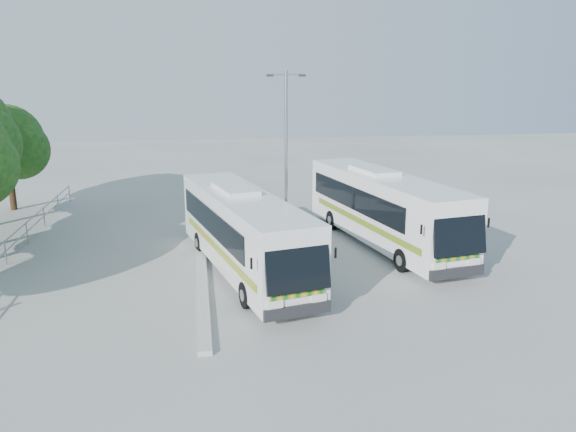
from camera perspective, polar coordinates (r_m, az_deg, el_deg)
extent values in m
plane|color=#A9A9A4|center=(21.30, -2.50, -6.13)|extent=(100.00, 100.00, 0.00)
cube|color=#B2B2AD|center=(23.04, -8.81, -4.53)|extent=(0.40, 16.00, 0.15)
cylinder|color=gray|center=(25.88, -26.24, -1.76)|extent=(0.06, 22.00, 0.06)
cylinder|color=gray|center=(25.98, -26.15, -2.61)|extent=(0.06, 22.00, 0.06)
cylinder|color=gray|center=(35.41, -21.64, 1.81)|extent=(0.06, 0.06, 1.00)
cylinder|color=#382314|center=(35.27, -26.29, 2.78)|extent=(0.36, 0.36, 2.77)
sphere|color=#133E10|center=(34.94, -26.73, 6.83)|extent=(4.03, 4.03, 4.03)
sphere|color=#133E10|center=(34.29, -25.68, 6.09)|extent=(3.28, 3.28, 3.28)
cube|color=silver|center=(21.40, -4.61, -1.41)|extent=(4.50, 10.84, 2.70)
cube|color=black|center=(16.51, 0.98, -4.81)|extent=(2.07, 0.84, 1.72)
cube|color=black|center=(21.52, -7.91, -0.50)|extent=(1.92, 8.30, 0.97)
cube|color=black|center=(22.15, -2.27, 0.04)|extent=(1.92, 8.30, 0.97)
cube|color=#0E6315|center=(21.00, -7.30, -3.22)|extent=(2.06, 8.98, 0.25)
cylinder|color=black|center=(18.38, -4.26, -8.01)|extent=(0.45, 0.92, 0.88)
cylinder|color=black|center=(19.03, 1.52, -7.19)|extent=(0.45, 0.92, 0.88)
cylinder|color=black|center=(24.28, -8.95, -2.67)|extent=(0.45, 0.92, 0.88)
cylinder|color=black|center=(24.78, -4.45, -2.20)|extent=(0.45, 0.92, 0.88)
cube|color=white|center=(25.24, 9.59, 0.95)|extent=(4.18, 11.29, 2.81)
cube|color=black|center=(20.61, 17.03, -1.39)|extent=(2.16, 0.78, 1.79)
cube|color=black|center=(25.11, 6.67, 1.79)|extent=(1.58, 8.72, 1.01)
cube|color=black|center=(26.20, 11.29, 2.12)|extent=(1.58, 8.72, 1.01)
cube|color=#0D5C26|center=(24.58, 7.44, -0.59)|extent=(1.69, 9.44, 0.26)
cylinder|color=black|center=(22.06, 11.55, -4.43)|extent=(0.43, 0.96, 0.92)
cylinder|color=black|center=(23.17, 16.00, -3.81)|extent=(0.43, 0.96, 0.92)
cylinder|color=black|center=(27.81, 4.51, -0.39)|extent=(0.43, 0.96, 0.92)
cylinder|color=black|center=(28.69, 8.32, -0.05)|extent=(0.43, 0.96, 0.92)
cylinder|color=#94979C|center=(27.53, -0.19, 6.62)|extent=(0.17, 0.17, 7.64)
cylinder|color=#94979C|center=(27.31, -0.20, 14.19)|extent=(1.52, 0.27, 0.08)
cube|color=black|center=(27.30, -1.85, 14.09)|extent=(0.35, 0.21, 0.11)
cube|color=black|center=(27.35, 1.45, 14.09)|extent=(0.35, 0.21, 0.11)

